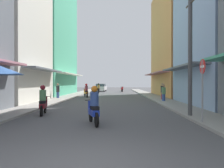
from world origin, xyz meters
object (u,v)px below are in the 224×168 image
(utility_pole, at_px, (190,53))
(street_sign_no_entry, at_px, (202,82))
(motorbike_red, at_px, (122,89))
(motorbike_maroon, at_px, (43,102))
(motorbike_orange, at_px, (86,91))
(motorbike_blue, at_px, (94,107))
(motorbike_black, at_px, (99,89))
(pedestrian_crossing, at_px, (58,91))
(parked_car, at_px, (101,88))
(pedestrian_midway, at_px, (162,92))
(pedestrian_far, at_px, (164,93))

(utility_pole, height_order, street_sign_no_entry, utility_pole)
(motorbike_red, distance_m, motorbike_maroon, 29.84)
(motorbike_orange, distance_m, motorbike_blue, 17.44)
(motorbike_black, height_order, pedestrian_crossing, pedestrian_crossing)
(motorbike_orange, relative_size, motorbike_maroon, 0.96)
(motorbike_orange, relative_size, utility_pole, 0.28)
(parked_car, height_order, pedestrian_midway, pedestrian_midway)
(motorbike_maroon, distance_m, parked_car, 31.67)
(motorbike_red, height_order, motorbike_maroon, motorbike_maroon)
(motorbike_red, distance_m, parked_car, 4.51)
(motorbike_black, xyz_separation_m, motorbike_blue, (1.97, -27.11, 0.00))
(parked_car, distance_m, pedestrian_crossing, 20.56)
(pedestrian_far, bearing_deg, pedestrian_crossing, 161.23)
(motorbike_red, distance_m, utility_pole, 30.49)
(motorbike_red, xyz_separation_m, street_sign_no_entry, (2.52, -32.14, 1.21))
(motorbike_red, xyz_separation_m, pedestrian_crossing, (-6.94, -18.14, 0.30))
(motorbike_red, distance_m, motorbike_blue, 32.17)
(motorbike_red, xyz_separation_m, parked_car, (-3.93, 2.20, 0.24))
(pedestrian_midway, bearing_deg, motorbike_maroon, -129.96)
(motorbike_black, height_order, motorbike_blue, same)
(motorbike_blue, bearing_deg, motorbike_orange, 98.69)
(pedestrian_crossing, distance_m, utility_pole, 15.62)
(motorbike_blue, height_order, parked_car, motorbike_blue)
(motorbike_blue, relative_size, pedestrian_far, 1.14)
(motorbike_orange, relative_size, motorbike_blue, 0.99)
(motorbike_orange, xyz_separation_m, motorbike_blue, (2.64, -17.24, 0.00))
(parked_car, distance_m, pedestrian_midway, 23.10)
(motorbike_orange, height_order, parked_car, motorbike_orange)
(motorbike_black, distance_m, pedestrian_midway, 16.37)
(motorbike_orange, bearing_deg, parked_car, 88.10)
(utility_pole, bearing_deg, motorbike_blue, -157.62)
(utility_pole, relative_size, street_sign_no_entry, 2.31)
(motorbike_red, bearing_deg, utility_pole, -85.05)
(motorbike_red, relative_size, utility_pole, 0.30)
(motorbike_blue, relative_size, utility_pole, 0.29)
(motorbike_maroon, distance_m, street_sign_no_entry, 7.85)
(motorbike_red, distance_m, pedestrian_far, 21.78)
(motorbike_orange, bearing_deg, motorbike_red, 73.17)
(motorbike_blue, bearing_deg, parked_car, 93.45)
(pedestrian_crossing, relative_size, street_sign_no_entry, 0.61)
(pedestrian_far, distance_m, pedestrian_midway, 1.86)
(motorbike_maroon, height_order, utility_pole, utility_pole)
(motorbike_black, height_order, pedestrian_far, motorbike_black)
(parked_car, relative_size, pedestrian_far, 2.74)
(motorbike_orange, height_order, motorbike_maroon, same)
(motorbike_maroon, height_order, pedestrian_midway, pedestrian_midway)
(motorbike_orange, bearing_deg, pedestrian_far, -41.27)
(motorbike_maroon, height_order, parked_car, motorbike_maroon)
(utility_pole, bearing_deg, street_sign_no_entry, -93.05)
(motorbike_maroon, xyz_separation_m, parked_car, (0.85, 31.65, 0.04))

